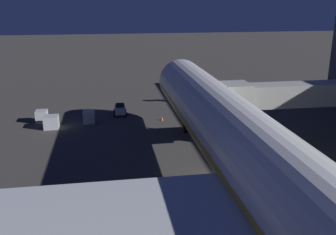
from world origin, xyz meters
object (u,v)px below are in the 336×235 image
(baggage_container_mid_row, at_px, (89,117))
(baggage_container_far_row, at_px, (51,122))
(airliner_at_gate, at_px, (286,192))
(pushback_tug, at_px, (120,110))
(baggage_container_near_belt, at_px, (42,116))
(traffic_cone_nose_port, at_px, (193,117))
(traffic_cone_nose_starboard, at_px, (162,118))
(jet_bridge, at_px, (311,94))

(baggage_container_mid_row, distance_m, baggage_container_far_row, 5.00)
(airliner_at_gate, height_order, pushback_tug, airliner_at_gate)
(airliner_at_gate, distance_m, baggage_container_near_belt, 39.24)
(traffic_cone_nose_port, xyz_separation_m, traffic_cone_nose_starboard, (4.40, 0.00, 0.00))
(baggage_container_near_belt, bearing_deg, pushback_tug, -171.65)
(baggage_container_near_belt, bearing_deg, traffic_cone_nose_port, 174.97)
(airliner_at_gate, height_order, baggage_container_near_belt, airliner_at_gate)
(traffic_cone_nose_port, bearing_deg, baggage_container_near_belt, -5.03)
(traffic_cone_nose_port, height_order, traffic_cone_nose_starboard, same)
(baggage_container_mid_row, distance_m, traffic_cone_nose_port, 14.39)
(pushback_tug, bearing_deg, baggage_container_far_row, 26.00)
(pushback_tug, bearing_deg, baggage_container_mid_row, 34.11)
(baggage_container_near_belt, height_order, traffic_cone_nose_starboard, baggage_container_near_belt)
(pushback_tug, height_order, traffic_cone_nose_starboard, pushback_tug)
(baggage_container_far_row, height_order, traffic_cone_nose_starboard, baggage_container_far_row)
(jet_bridge, height_order, traffic_cone_nose_port, jet_bridge)
(baggage_container_mid_row, bearing_deg, baggage_container_far_row, 17.51)
(baggage_container_mid_row, relative_size, baggage_container_far_row, 0.92)
(baggage_container_mid_row, relative_size, traffic_cone_nose_port, 3.08)
(baggage_container_far_row, bearing_deg, airliner_at_gate, 118.38)
(jet_bridge, height_order, pushback_tug, jet_bridge)
(baggage_container_near_belt, bearing_deg, baggage_container_mid_row, 167.94)
(airliner_at_gate, bearing_deg, baggage_container_far_row, -61.62)
(traffic_cone_nose_starboard, bearing_deg, baggage_container_far_row, 4.03)
(baggage_container_near_belt, xyz_separation_m, traffic_cone_nose_starboard, (-16.35, 1.83, -0.56))
(airliner_at_gate, bearing_deg, jet_bridge, -122.03)
(jet_bridge, relative_size, baggage_container_near_belt, 14.83)
(airliner_at_gate, relative_size, baggage_container_far_row, 36.29)
(pushback_tug, relative_size, traffic_cone_nose_port, 4.65)
(pushback_tug, bearing_deg, jet_bridge, 144.50)
(baggage_container_near_belt, bearing_deg, traffic_cone_nose_starboard, 173.62)
(airliner_at_gate, distance_m, pushback_tug, 36.99)
(jet_bridge, distance_m, baggage_container_near_belt, 34.69)
(baggage_container_near_belt, relative_size, baggage_container_mid_row, 0.98)
(pushback_tug, distance_m, baggage_container_far_row, 10.12)
(traffic_cone_nose_starboard, bearing_deg, jet_bridge, 142.99)
(traffic_cone_nose_port, relative_size, traffic_cone_nose_starboard, 1.00)
(baggage_container_near_belt, relative_size, traffic_cone_nose_port, 3.02)
(airliner_at_gate, bearing_deg, traffic_cone_nose_starboard, -86.11)
(jet_bridge, relative_size, traffic_cone_nose_starboard, 44.78)
(jet_bridge, relative_size, baggage_container_far_row, 13.37)
(airliner_at_gate, bearing_deg, pushback_tug, -77.64)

